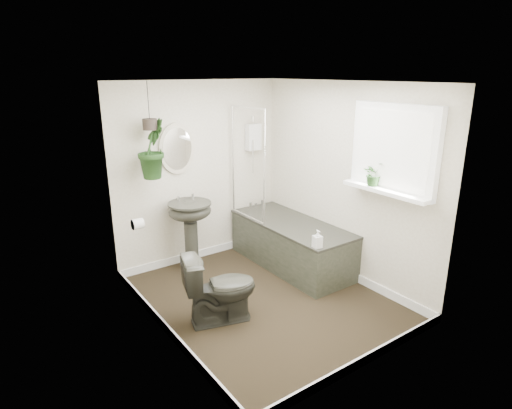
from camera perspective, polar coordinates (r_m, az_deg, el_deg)
floor at (r=4.83m, az=1.05°, el=-12.53°), size 2.30×2.80×0.02m
ceiling at (r=4.18m, az=1.24°, el=16.17°), size 2.30×2.80×0.02m
wall_back at (r=5.53m, az=-7.59°, el=4.19°), size 2.30×0.02×2.30m
wall_front at (r=3.40m, az=15.42°, el=-4.82°), size 2.30×0.02×2.30m
wall_left at (r=3.83m, az=-12.99°, el=-2.13°), size 0.02×2.80×2.30m
wall_right at (r=5.12m, az=11.66°, el=2.91°), size 0.02×2.80×2.30m
skirting at (r=4.80m, az=1.06°, el=-11.91°), size 2.30×2.80×0.10m
bathtub at (r=5.50m, az=4.72°, el=-5.23°), size 0.72×1.72×0.58m
bath_screen at (r=5.38m, az=-1.09°, el=5.40°), size 0.04×0.72×1.40m
shower_box at (r=5.80m, az=-0.35°, el=8.99°), size 0.20×0.10×0.35m
oval_mirror at (r=5.29m, az=-10.47°, el=7.33°), size 0.46×0.03×0.62m
wall_sconce at (r=5.15m, az=-14.41°, el=5.66°), size 0.04×0.04×0.22m
toilet_roll_holder at (r=4.55m, az=-15.51°, el=-2.51°), size 0.11×0.11×0.11m
window_recess at (r=4.52m, az=17.91°, el=7.03°), size 0.08×1.00×0.90m
window_sill at (r=4.56m, az=16.89°, el=1.77°), size 0.18×1.00×0.04m
window_blinds at (r=4.49m, az=17.56°, el=6.98°), size 0.01×0.86×0.76m
toilet at (r=4.30m, az=-4.79°, el=-11.02°), size 0.79×0.58×0.72m
pedestal_sink at (r=5.34m, az=-8.64°, el=-4.25°), size 0.59×0.53×0.89m
sill_plant at (r=4.62m, az=15.45°, el=3.99°), size 0.24×0.22×0.25m
hanging_plant at (r=4.96m, az=-13.74°, el=7.22°), size 0.46×0.47×0.66m
soap_bottle at (r=4.64m, az=8.20°, el=-4.56°), size 0.11×0.11×0.20m
hanging_pot at (r=4.92m, az=-13.97°, el=10.34°), size 0.16×0.16×0.12m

